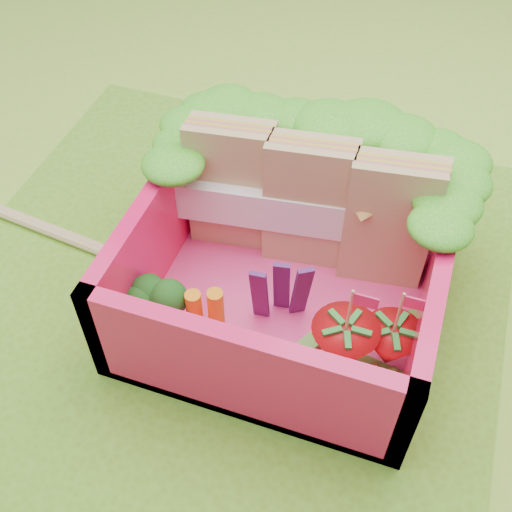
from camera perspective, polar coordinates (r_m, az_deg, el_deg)
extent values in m
plane|color=#88CA38|center=(3.11, -2.72, -2.62)|extent=(14.00, 14.00, 0.00)
cube|color=#67A024|center=(3.10, -2.73, -2.44)|extent=(2.60, 2.60, 0.03)
cube|color=#FF418E|center=(3.00, 2.86, -3.58)|extent=(1.30, 1.30, 0.05)
cube|color=#FF1559|center=(3.23, 6.27, 7.37)|extent=(1.30, 0.07, 0.55)
cube|color=#FF1559|center=(2.46, -1.23, -10.74)|extent=(1.30, 0.07, 0.55)
cube|color=#FF1559|center=(2.97, -8.38, 2.49)|extent=(0.07, 1.30, 0.55)
cube|color=#FF1559|center=(2.77, 15.31, -3.58)|extent=(0.07, 1.30, 0.55)
ellipsoid|color=#2A961B|center=(3.11, -2.54, 13.60)|extent=(0.30, 0.30, 0.11)
ellipsoid|color=#2A961B|center=(3.06, 0.45, 13.02)|extent=(0.30, 0.30, 0.11)
ellipsoid|color=#2A961B|center=(3.03, 3.51, 12.40)|extent=(0.30, 0.30, 0.11)
ellipsoid|color=#2A961B|center=(3.00, 6.63, 11.72)|extent=(0.30, 0.30, 0.11)
ellipsoid|color=#2A961B|center=(2.97, 9.78, 11.00)|extent=(0.30, 0.30, 0.11)
ellipsoid|color=#2A961B|center=(2.96, 12.96, 10.24)|extent=(0.30, 0.30, 0.11)
ellipsoid|color=#2A961B|center=(2.96, 16.13, 9.45)|extent=(0.30, 0.30, 0.11)
ellipsoid|color=#2A961B|center=(2.79, -7.62, 8.45)|extent=(0.27, 0.27, 0.10)
ellipsoid|color=#2A961B|center=(2.89, -6.47, 10.16)|extent=(0.27, 0.27, 0.10)
ellipsoid|color=#2A961B|center=(2.99, -5.39, 11.76)|extent=(0.27, 0.27, 0.10)
ellipsoid|color=#2A961B|center=(3.09, -4.37, 13.25)|extent=(0.27, 0.27, 0.10)
ellipsoid|color=#2A961B|center=(2.60, 16.35, 2.77)|extent=(0.27, 0.27, 0.10)
ellipsoid|color=#2A961B|center=(2.70, 16.76, 4.78)|extent=(0.27, 0.27, 0.10)
ellipsoid|color=#2A961B|center=(2.81, 17.14, 6.64)|extent=(0.27, 0.27, 0.10)
ellipsoid|color=#2A961B|center=(2.92, 17.50, 8.36)|extent=(0.27, 0.27, 0.10)
cube|color=tan|center=(2.98, -2.20, 6.38)|extent=(0.40, 0.20, 0.67)
cube|color=tan|center=(2.90, 4.68, 4.76)|extent=(0.40, 0.20, 0.67)
cube|color=tan|center=(2.87, 11.80, 3.00)|extent=(0.40, 0.20, 0.67)
cube|color=white|center=(2.93, 4.64, 4.28)|extent=(1.23, 0.33, 0.20)
cylinder|color=#5DA34F|center=(2.87, -8.93, -4.73)|extent=(0.12, 0.12, 0.14)
ellipsoid|color=#124614|center=(2.77, -9.23, -3.18)|extent=(0.34, 0.34, 0.12)
cylinder|color=orange|center=(2.75, -5.45, -5.13)|extent=(0.07, 0.07, 0.26)
cylinder|color=orange|center=(2.73, -3.55, -5.16)|extent=(0.07, 0.07, 0.28)
cube|color=#471751|center=(2.73, 0.33, -3.48)|extent=(0.07, 0.03, 0.38)
cube|color=#471751|center=(2.76, 2.29, -2.70)|extent=(0.07, 0.03, 0.38)
cube|color=#471751|center=(2.75, 4.05, -3.15)|extent=(0.07, 0.05, 0.38)
cone|color=red|center=(2.66, 7.71, -8.13)|extent=(0.27, 0.27, 0.27)
cylinder|color=tan|center=(2.45, 8.31, -4.82)|extent=(0.01, 0.01, 0.24)
cube|color=#E72667|center=(2.38, 9.69, -3.98)|extent=(0.10, 0.01, 0.06)
cone|color=red|center=(2.71, 11.75, -7.98)|extent=(0.24, 0.24, 0.24)
cylinder|color=tan|center=(2.52, 12.59, -4.96)|extent=(0.01, 0.01, 0.24)
cube|color=#E72667|center=(2.46, 14.03, -4.14)|extent=(0.10, 0.01, 0.06)
cube|color=green|center=(2.90, 12.20, -5.98)|extent=(0.29, 0.25, 0.05)
cube|color=green|center=(2.75, 11.17, -10.19)|extent=(0.33, 0.13, 0.05)
cube|color=green|center=(2.76, 3.75, -8.71)|extent=(0.22, 0.31, 0.05)
cube|color=tan|center=(3.52, -19.92, 2.86)|extent=(2.13, 0.29, 0.05)
cube|color=tan|center=(3.50, -19.05, 2.85)|extent=(2.13, 0.29, 0.05)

